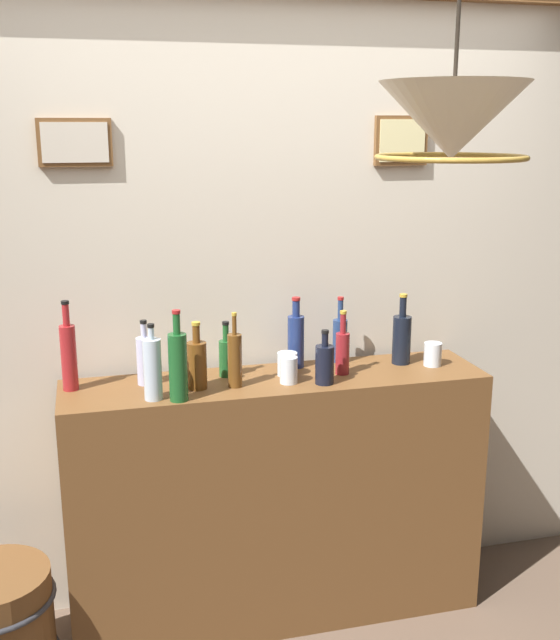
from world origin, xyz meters
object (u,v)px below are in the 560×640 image
at_px(liquor_bottle_rum, 197,364).
at_px(liquor_bottle_brandy, 342,351).
at_px(glass_tumbler_rocks, 433,354).
at_px(glass_tumbler_shot, 289,370).
at_px(pendant_lamp, 453,123).
at_px(glass_tumbler_highball, 287,364).
at_px(liquor_bottle_vodka, 145,360).
at_px(liquor_bottle_vermouth, 402,338).
at_px(liquor_bottle_whiskey, 340,339).
at_px(liquor_bottle_port, 69,355).
at_px(liquor_bottle_sherry, 178,365).
at_px(liquor_bottle_amaro, 325,363).
at_px(liquor_bottle_gin, 296,339).
at_px(liquor_bottle_scotch, 153,368).
at_px(liquor_bottle_rye, 226,356).
at_px(liquor_bottle_tequila, 235,359).

xyz_separation_m(liquor_bottle_rum, liquor_bottle_brandy, (0.59, 0.03, -0.00)).
distance_m(glass_tumbler_rocks, glass_tumbler_shot, 0.64).
bearing_deg(pendant_lamp, glass_tumbler_highball, 110.45).
relative_size(liquor_bottle_vodka, liquor_bottle_brandy, 0.97).
distance_m(liquor_bottle_vermouth, liquor_bottle_rum, 0.88).
xyz_separation_m(liquor_bottle_whiskey, pendant_lamp, (0.02, -0.87, 0.87)).
height_order(liquor_bottle_port, liquor_bottle_brandy, liquor_bottle_port).
xyz_separation_m(glass_tumbler_rocks, glass_tumbler_shot, (-0.64, -0.06, 0.00)).
relative_size(liquor_bottle_sherry, liquor_bottle_port, 0.98).
relative_size(liquor_bottle_vermouth, liquor_bottle_amaro, 1.39).
relative_size(liquor_bottle_vermouth, liquor_bottle_whiskey, 1.06).
height_order(liquor_bottle_rum, glass_tumbler_highball, liquor_bottle_rum).
height_order(liquor_bottle_rum, liquor_bottle_gin, liquor_bottle_gin).
bearing_deg(liquor_bottle_port, liquor_bottle_vodka, -0.94).
height_order(liquor_bottle_whiskey, liquor_bottle_brandy, liquor_bottle_whiskey).
distance_m(liquor_bottle_gin, glass_tumbler_highball, 0.14).
bearing_deg(liquor_bottle_brandy, liquor_bottle_vermouth, 14.10).
relative_size(liquor_bottle_rum, liquor_bottle_sherry, 0.77).
bearing_deg(liquor_bottle_vermouth, liquor_bottle_brandy, -165.90).
xyz_separation_m(liquor_bottle_sherry, liquor_bottle_gin, (0.52, 0.28, -0.02)).
bearing_deg(liquor_bottle_rum, glass_tumbler_rocks, 2.22).
relative_size(liquor_bottle_scotch, liquor_bottle_gin, 0.97).
distance_m(liquor_bottle_amaro, pendant_lamp, 1.10).
relative_size(liquor_bottle_rye, pendant_lamp, 0.34).
relative_size(liquor_bottle_rye, glass_tumbler_rocks, 2.30).
distance_m(liquor_bottle_amaro, glass_tumbler_rocks, 0.52).
relative_size(liquor_bottle_rye, liquor_bottle_scotch, 0.79).
bearing_deg(liquor_bottle_scotch, pendant_lamp, -36.66).
bearing_deg(liquor_bottle_sherry, liquor_bottle_brandy, 11.77).
distance_m(liquor_bottle_scotch, liquor_bottle_port, 0.35).
bearing_deg(liquor_bottle_rye, liquor_bottle_sherry, -133.56).
height_order(liquor_bottle_amaro, glass_tumbler_highball, liquor_bottle_amaro).
relative_size(liquor_bottle_rye, liquor_bottle_sherry, 0.66).
distance_m(liquor_bottle_rye, liquor_bottle_amaro, 0.40).
distance_m(liquor_bottle_rye, pendant_lamp, 1.31).
height_order(liquor_bottle_sherry, liquor_bottle_brandy, liquor_bottle_sherry).
xyz_separation_m(liquor_bottle_brandy, pendant_lamp, (0.06, -0.72, 0.88)).
xyz_separation_m(liquor_bottle_rye, liquor_bottle_whiskey, (0.50, 0.07, 0.02)).
bearing_deg(liquor_bottle_vodka, liquor_bottle_port, 179.06).
bearing_deg(pendant_lamp, liquor_bottle_vermouth, 74.35).
xyz_separation_m(liquor_bottle_scotch, liquor_bottle_sherry, (0.09, -0.03, 0.02)).
height_order(liquor_bottle_whiskey, liquor_bottle_port, liquor_bottle_port).
distance_m(liquor_bottle_vodka, liquor_bottle_rum, 0.21).
bearing_deg(liquor_bottle_gin, liquor_bottle_brandy, -40.94).
bearing_deg(liquor_bottle_amaro, liquor_bottle_tequila, 171.40).
distance_m(liquor_bottle_vermouth, liquor_bottle_brandy, 0.29).
xyz_separation_m(liquor_bottle_rum, liquor_bottle_scotch, (-0.17, -0.08, 0.02)).
bearing_deg(liquor_bottle_tequila, liquor_bottle_scotch, -168.87).
bearing_deg(pendant_lamp, liquor_bottle_tequila, 127.01).
bearing_deg(liquor_bottle_scotch, liquor_bottle_brandy, 7.92).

